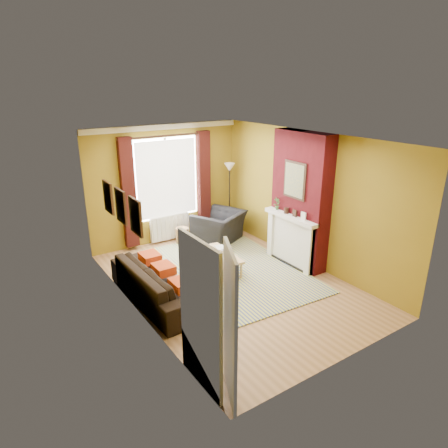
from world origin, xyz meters
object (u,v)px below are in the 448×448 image
(wicker_stool, at_px, (182,235))
(armchair, at_px, (219,227))
(coffee_table, at_px, (218,256))
(sofa, at_px, (159,282))
(floor_lamp, at_px, (229,178))

(wicker_stool, bearing_deg, armchair, -26.57)
(coffee_table, bearing_deg, armchair, 60.47)
(coffee_table, distance_m, wicker_stool, 1.78)
(armchair, height_order, coffee_table, armchair)
(sofa, relative_size, armchair, 2.03)
(sofa, relative_size, wicker_stool, 6.01)
(coffee_table, relative_size, wicker_stool, 3.08)
(sofa, distance_m, floor_lamp, 3.81)
(coffee_table, relative_size, floor_lamp, 0.66)
(coffee_table, xyz_separation_m, floor_lamp, (1.48, 1.77, 1.08))
(sofa, xyz_separation_m, coffee_table, (1.49, 0.35, 0.00))
(armchair, relative_size, coffee_table, 0.96)
(sofa, height_order, wicker_stool, sofa)
(wicker_stool, height_order, floor_lamp, floor_lamp)
(armchair, distance_m, wicker_stool, 0.92)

